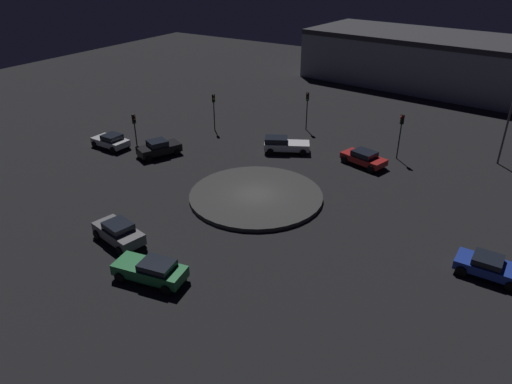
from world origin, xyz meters
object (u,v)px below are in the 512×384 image
(traffic_light_southwest, at_px, (401,128))
(streetlamp_southwest, at_px, (512,106))
(car_green, at_px, (151,270))
(traffic_light_south, at_px, (307,103))
(car_black, at_px, (159,148))
(car_grey, at_px, (119,232))
(traffic_light_southeast, at_px, (214,105))
(car_red, at_px, (364,158))
(traffic_light_east, at_px, (135,125))
(store_building, at_px, (430,60))
(car_white, at_px, (284,144))
(car_blue, at_px, (489,266))
(car_silver, at_px, (111,141))

(traffic_light_southwest, bearing_deg, streetlamp_southwest, 142.25)
(car_green, distance_m, traffic_light_south, 29.47)
(car_black, bearing_deg, traffic_light_southwest, -35.67)
(traffic_light_southwest, bearing_deg, car_grey, 1.77)
(car_grey, bearing_deg, traffic_light_southeast, -58.63)
(car_red, relative_size, streetlamp_southwest, 0.56)
(car_red, distance_m, car_green, 23.78)
(traffic_light_east, bearing_deg, car_grey, -41.66)
(store_building, bearing_deg, traffic_light_south, 82.28)
(traffic_light_east, bearing_deg, traffic_light_southeast, 79.48)
(traffic_light_east, bearing_deg, traffic_light_southwest, 35.64)
(traffic_light_southeast, height_order, traffic_light_south, traffic_light_south)
(car_black, distance_m, store_building, 43.67)
(car_grey, bearing_deg, car_green, 169.58)
(traffic_light_south, bearing_deg, car_white, -4.26)
(traffic_light_southeast, xyz_separation_m, traffic_light_southwest, (-19.56, -2.97, 0.21))
(car_blue, bearing_deg, car_green, -145.92)
(traffic_light_southwest, height_order, streetlamp_southwest, streetlamp_southwest)
(car_white, relative_size, car_black, 1.05)
(car_silver, distance_m, traffic_light_southeast, 11.54)
(traffic_light_southwest, bearing_deg, traffic_light_southeast, -54.16)
(car_white, distance_m, store_building, 34.09)
(traffic_light_southeast, bearing_deg, car_silver, -78.94)
(store_building, bearing_deg, car_green, 93.36)
(traffic_light_east, xyz_separation_m, streetlamp_southwest, (-30.95, -15.84, 2.85))
(car_silver, relative_size, store_building, 0.11)
(traffic_light_east, height_order, store_building, store_building)
(car_blue, height_order, car_green, car_green)
(traffic_light_south, bearing_deg, traffic_light_southeast, -69.87)
(car_white, bearing_deg, car_black, -171.35)
(car_green, relative_size, traffic_light_southwest, 1.08)
(car_green, bearing_deg, streetlamp_southwest, -127.34)
(car_white, bearing_deg, car_grey, -122.71)
(car_blue, bearing_deg, car_grey, -156.10)
(car_red, height_order, car_grey, car_grey)
(car_white, relative_size, store_building, 0.13)
(car_silver, bearing_deg, traffic_light_east, -162.21)
(car_green, bearing_deg, traffic_light_southwest, -115.17)
(car_grey, bearing_deg, store_building, -85.95)
(traffic_light_south, height_order, store_building, store_building)
(car_blue, bearing_deg, car_red, 137.35)
(car_green, xyz_separation_m, traffic_light_southeast, (12.70, -23.50, 2.14))
(car_red, distance_m, streetlamp_southwest, 13.63)
(car_red, distance_m, store_building, 32.67)
(car_red, relative_size, car_grey, 1.04)
(traffic_light_southeast, relative_size, traffic_light_southwest, 0.93)
(car_green, bearing_deg, traffic_light_south, -92.41)
(car_blue, height_order, store_building, store_building)
(streetlamp_southwest, distance_m, store_building, 28.66)
(car_red, bearing_deg, traffic_light_east, -141.27)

